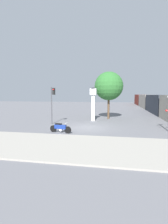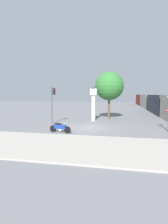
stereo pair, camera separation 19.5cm
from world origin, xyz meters
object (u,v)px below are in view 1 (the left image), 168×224
object	(u,v)px
freight_train	(152,102)
street_tree	(109,86)
motorcycle	(60,128)
clock_tower	(93,99)
traffic_light	(53,99)

from	to	relation	value
freight_train	street_tree	xyz separation A→B (m)	(-8.87, -16.55, 2.95)
street_tree	freight_train	bearing A→B (deg)	61.80
motorcycle	clock_tower	xyz separation A→B (m)	(1.97, 7.75, 2.48)
street_tree	traffic_light	bearing A→B (deg)	-138.09
motorcycle	clock_tower	world-z (taller)	clock_tower
freight_train	street_tree	distance (m)	19.01
clock_tower	street_tree	distance (m)	3.40
motorcycle	traffic_light	size ratio (longest dim) A/B	0.49
street_tree	clock_tower	bearing A→B (deg)	-129.99
clock_tower	freight_train	bearing A→B (deg)	60.21
clock_tower	street_tree	world-z (taller)	street_tree
clock_tower	street_tree	bearing A→B (deg)	50.01
clock_tower	freight_train	distance (m)	21.69
freight_train	street_tree	world-z (taller)	street_tree
motorcycle	freight_train	xyz separation A→B (m)	(12.73, 26.54, 1.24)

